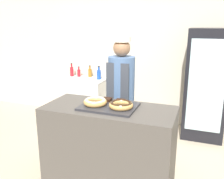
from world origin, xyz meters
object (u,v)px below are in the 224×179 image
object	(u,v)px
brownie_back_right	(120,101)
bottle_blue	(99,74)
donut_chocolate_glaze	(121,105)
bottle_red_b	(79,73)
beverage_fridge	(206,85)
brownie_back_left	(107,99)
baker_person	(121,96)
bottle_red	(72,71)
serving_tray	(109,106)
donut_light_glaze	(95,102)
bottle_amber	(90,72)
chest_freezer	(85,99)

from	to	relation	value
brownie_back_right	bottle_blue	xyz separation A→B (m)	(-1.00, 1.69, -0.08)
donut_chocolate_glaze	bottle_red_b	xyz separation A→B (m)	(-1.54, 1.95, -0.12)
beverage_fridge	brownie_back_left	bearing A→B (deg)	-123.63
brownie_back_right	bottle_red_b	distance (m)	2.31
baker_person	bottle_red	distance (m)	1.94
baker_person	bottle_red	world-z (taller)	baker_person
serving_tray	donut_light_glaze	bearing A→B (deg)	-169.42
brownie_back_right	bottle_red	world-z (taller)	bottle_red
donut_light_glaze	baker_person	size ratio (longest dim) A/B	0.15
baker_person	beverage_fridge	size ratio (longest dim) A/B	0.95
brownie_back_left	beverage_fridge	size ratio (longest dim) A/B	0.06
brownie_back_right	bottle_red_b	world-z (taller)	bottle_red_b
donut_chocolate_glaze	bottle_amber	distance (m)	2.41
donut_chocolate_glaze	bottle_amber	world-z (taller)	donut_chocolate_glaze
chest_freezer	bottle_red_b	world-z (taller)	bottle_red_b
bottle_red	bottle_red_b	bearing A→B (deg)	4.97
beverage_fridge	bottle_blue	world-z (taller)	beverage_fridge
serving_tray	baker_person	world-z (taller)	baker_person
donut_chocolate_glaze	chest_freezer	distance (m)	2.34
serving_tray	chest_freezer	bearing A→B (deg)	124.14
donut_chocolate_glaze	chest_freezer	world-z (taller)	donut_chocolate_glaze
donut_chocolate_glaze	bottle_blue	size ratio (longest dim) A/B	1.02
donut_light_glaze	bottle_blue	distance (m)	2.02
bottle_red_b	donut_light_glaze	bearing A→B (deg)	-57.58
brownie_back_left	donut_light_glaze	bearing A→B (deg)	-111.62
brownie_back_right	bottle_red_b	xyz separation A→B (m)	(-1.47, 1.78, -0.10)
donut_light_glaze	baker_person	bearing A→B (deg)	83.47
donut_light_glaze	chest_freezer	size ratio (longest dim) A/B	0.31
serving_tray	bottle_blue	xyz separation A→B (m)	(-0.92, 1.84, -0.05)
brownie_back_right	bottle_red_b	size ratio (longest dim) A/B	0.49
beverage_fridge	bottle_red	bearing A→B (deg)	176.80
bottle_red	bottle_red_b	xyz separation A→B (m)	(0.15, 0.01, -0.02)
donut_light_glaze	bottle_amber	size ratio (longest dim) A/B	1.15
brownie_back_right	beverage_fridge	xyz separation A→B (m)	(0.92, 1.62, -0.11)
donut_chocolate_glaze	baker_person	xyz separation A→B (m)	(-0.22, 0.67, -0.12)
bottle_amber	donut_light_glaze	bearing A→B (deg)	-63.00
brownie_back_right	bottle_red	xyz separation A→B (m)	(-1.62, 1.76, -0.08)
chest_freezer	bottle_blue	distance (m)	0.58
bottle_blue	beverage_fridge	bearing A→B (deg)	-2.03
brownie_back_left	bottle_amber	distance (m)	2.13
brownie_back_left	serving_tray	bearing A→B (deg)	-61.29
donut_light_glaze	bottle_blue	size ratio (longest dim) A/B	1.02
chest_freezer	bottle_red_b	xyz separation A→B (m)	(-0.19, 0.15, 0.48)
donut_chocolate_glaze	bottle_blue	distance (m)	2.15
serving_tray	donut_light_glaze	xyz separation A→B (m)	(-0.15, -0.03, 0.05)
bottle_red	bottle_blue	world-z (taller)	bottle_red
beverage_fridge	bottle_red_b	distance (m)	2.39
bottle_red_b	bottle_blue	bearing A→B (deg)	-10.45
chest_freezer	bottle_red_b	size ratio (longest dim) A/B	4.21
serving_tray	bottle_red	world-z (taller)	bottle_red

